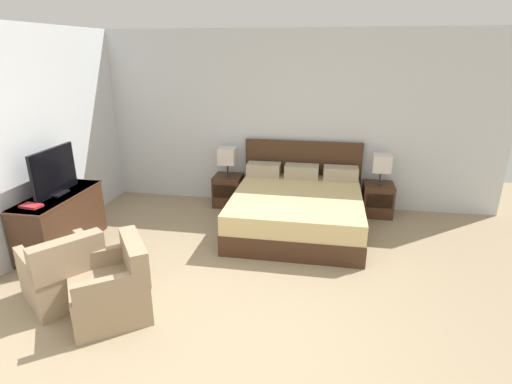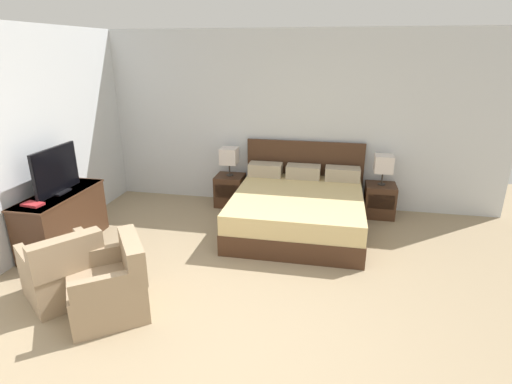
% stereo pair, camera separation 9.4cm
% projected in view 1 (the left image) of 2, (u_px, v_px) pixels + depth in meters
% --- Properties ---
extents(ground_plane, '(10.91, 10.91, 0.00)m').
position_uv_depth(ground_plane, '(226.00, 352.00, 3.43)').
color(ground_plane, '#998466').
extents(wall_back, '(6.87, 0.06, 2.76)m').
position_uv_depth(wall_back, '(280.00, 121.00, 6.36)').
color(wall_back, silver).
rests_on(wall_back, ground).
extents(wall_left, '(0.06, 5.44, 2.76)m').
position_uv_depth(wall_left, '(25.00, 143.00, 4.85)').
color(wall_left, silver).
rests_on(wall_left, ground).
extents(bed, '(1.87, 1.99, 1.08)m').
position_uv_depth(bed, '(297.00, 208.00, 5.73)').
color(bed, '#422819').
rests_on(bed, ground).
extents(nightstand_left, '(0.45, 0.43, 0.51)m').
position_uv_depth(nightstand_left, '(228.00, 190.00, 6.59)').
color(nightstand_left, '#422819').
rests_on(nightstand_left, ground).
extents(nightstand_right, '(0.45, 0.43, 0.51)m').
position_uv_depth(nightstand_right, '(378.00, 199.00, 6.20)').
color(nightstand_right, '#422819').
rests_on(nightstand_right, ground).
extents(table_lamp_left, '(0.27, 0.27, 0.46)m').
position_uv_depth(table_lamp_left, '(227.00, 156.00, 6.40)').
color(table_lamp_left, '#332D28').
rests_on(table_lamp_left, nightstand_left).
extents(table_lamp_right, '(0.27, 0.27, 0.46)m').
position_uv_depth(table_lamp_right, '(382.00, 163.00, 6.00)').
color(table_lamp_right, '#332D28').
rests_on(table_lamp_right, nightstand_right).
extents(dresser, '(0.50, 1.30, 0.73)m').
position_uv_depth(dresser, '(61.00, 220.00, 5.13)').
color(dresser, '#422819').
rests_on(dresser, ground).
extents(tv, '(0.18, 0.80, 0.59)m').
position_uv_depth(tv, '(54.00, 172.00, 4.95)').
color(tv, black).
rests_on(tv, dresser).
extents(book_red_cover, '(0.25, 0.17, 0.03)m').
position_uv_depth(book_red_cover, '(31.00, 206.00, 4.62)').
color(book_red_cover, '#B7282D').
rests_on(book_red_cover, dresser).
extents(armchair_by_window, '(0.96, 0.96, 0.76)m').
position_uv_depth(armchair_by_window, '(65.00, 274.00, 4.07)').
color(armchair_by_window, '#9E8466').
rests_on(armchair_by_window, ground).
extents(armchair_companion, '(0.96, 0.96, 0.76)m').
position_uv_depth(armchair_companion, '(113.00, 289.00, 3.83)').
color(armchair_companion, '#9E8466').
rests_on(armchair_companion, ground).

